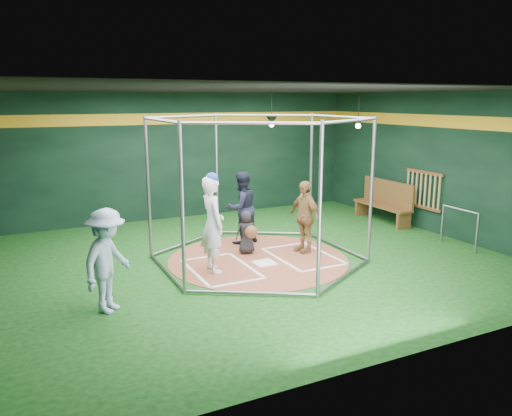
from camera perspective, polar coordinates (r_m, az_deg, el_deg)
name	(u,v)px	position (r m, az deg, el deg)	size (l,w,h in m)	color
room_shell	(258,178)	(10.21, 0.23, 3.49)	(10.10, 9.10, 3.53)	#0D3B0D
clay_disc	(258,259)	(10.62, 0.24, -5.88)	(3.80, 3.80, 0.01)	brown
home_plate	(264,263)	(10.36, 0.98, -6.28)	(0.43, 0.43, 0.01)	white
batter_box_left	(221,269)	(10.03, -4.03, -6.95)	(1.17, 1.77, 0.01)	white
batter_box_right	(303,256)	(10.84, 5.36, -5.48)	(1.17, 1.77, 0.01)	white
batting_cage	(258,190)	(10.25, 0.25, 2.08)	(4.05, 4.67, 3.00)	gray
bat_rack	(423,190)	(13.51, 18.56, 1.99)	(0.07, 1.25, 0.98)	brown
pendant_lamp_near	(272,120)	(14.30, 1.80, 9.98)	(0.34, 0.34, 0.90)	black
pendant_lamp_far	(358,121)	(13.93, 11.61, 9.68)	(0.34, 0.34, 0.90)	black
batter_figure	(213,223)	(9.68, -4.98, -1.73)	(0.47, 0.70, 1.96)	silver
visitor_leopard	(304,216)	(10.99, 5.54, -0.97)	(0.93, 0.39, 1.59)	tan
catcher_figure	(247,232)	(10.86, -1.02, -2.78)	(0.51, 0.58, 0.94)	black
umpire	(241,208)	(11.60, -1.69, 0.03)	(0.82, 0.64, 1.69)	black
bystander_blue	(107,261)	(8.22, -16.64, -5.80)	(1.08, 0.62, 1.68)	#9DB6D0
dugout_bench	(385,201)	(14.20, 14.50, 0.81)	(0.46, 1.97, 1.15)	brown
steel_railing	(459,221)	(12.28, 22.23, -1.42)	(0.05, 1.05, 0.90)	gray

